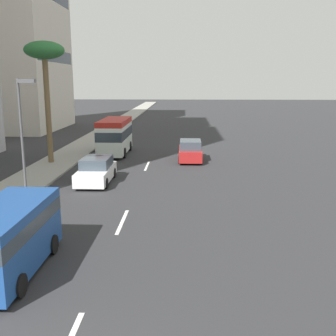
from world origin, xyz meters
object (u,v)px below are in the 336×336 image
object	(u,v)px
car_lead	(96,171)
van_second	(7,235)
street_lamp	(23,124)
car_third	(190,151)
palm_tree	(45,57)
minibus_fourth	(115,135)

from	to	relation	value
car_lead	van_second	size ratio (longest dim) A/B	0.87
van_second	street_lamp	distance (m)	9.48
car_third	palm_tree	world-z (taller)	palm_tree
car_third	palm_tree	size ratio (longest dim) A/B	0.47
van_second	palm_tree	distance (m)	19.47
car_lead	car_third	world-z (taller)	car_third
minibus_fourth	palm_tree	world-z (taller)	palm_tree
van_second	street_lamp	xyz separation A→B (m)	(8.66, 2.70, 2.74)
street_lamp	van_second	bearing A→B (deg)	-162.66
car_third	street_lamp	size ratio (longest dim) A/B	0.68
palm_tree	street_lamp	distance (m)	10.05
car_lead	van_second	distance (m)	12.19
car_lead	van_second	world-z (taller)	van_second
van_second	palm_tree	bearing A→B (deg)	-166.00
car_third	palm_tree	bearing A→B (deg)	98.92
palm_tree	minibus_fourth	bearing A→B (deg)	-43.66
van_second	palm_tree	size ratio (longest dim) A/B	0.57
car_third	minibus_fourth	world-z (taller)	minibus_fourth
palm_tree	van_second	bearing A→B (deg)	-166.00
car_lead	car_third	bearing A→B (deg)	140.64
palm_tree	car_lead	bearing A→B (deg)	-139.81
car_third	minibus_fourth	xyz separation A→B (m)	(2.73, 6.46, 0.87)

